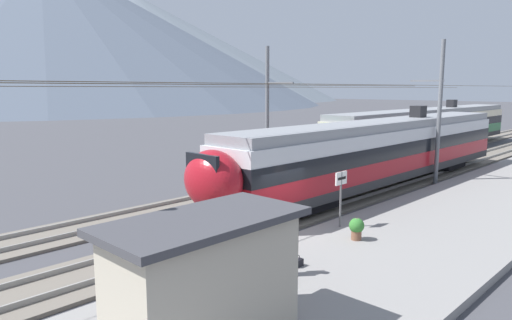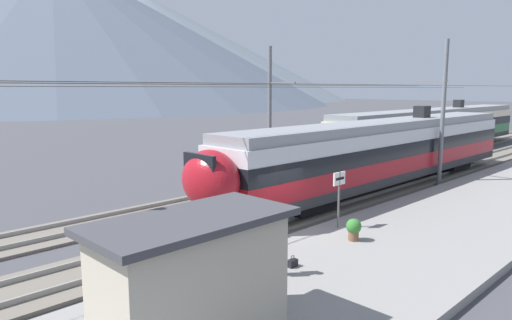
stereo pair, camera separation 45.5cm
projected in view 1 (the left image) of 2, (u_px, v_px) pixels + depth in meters
The scene contains 15 objects.
ground_plane at pixel (279, 233), 18.19m from camera, with size 400.00×400.00×0.00m, color #424247.
platform_slab at pixel (378, 257), 15.22m from camera, with size 120.00×6.67×0.29m, color gray.
track_near at pixel (257, 225), 19.03m from camera, with size 120.00×3.00×0.28m.
track_far at pixel (187, 206), 22.20m from camera, with size 120.00×3.00×0.28m.
train_near_platform at pixel (382, 150), 25.81m from camera, with size 26.12×2.85×4.27m.
train_far_track at pixel (428, 127), 40.57m from camera, with size 30.79×2.89×4.27m.
catenary_mast_mid at pixel (437, 111), 26.84m from camera, with size 49.14×1.98×8.33m.
catenary_mast_far_side at pixel (269, 111), 28.22m from camera, with size 49.14×2.17×8.10m.
platform_sign at pixel (341, 187), 17.86m from camera, with size 0.70×0.08×2.17m.
passenger_walking at pixel (281, 243), 13.29m from camera, with size 0.53×0.22×1.69m.
handbag_beside_passenger at pixel (298, 263), 14.04m from camera, with size 0.32×0.18×0.36m.
potted_plant_platform_edge at pixel (357, 227), 16.48m from camera, with size 0.54×0.54×0.79m.
platform_shelter at pixel (205, 278), 9.76m from camera, with size 4.36×2.19×2.71m.
mountain_central_peak at pixel (45, 29), 165.18m from camera, with size 194.26×194.26×52.48m, color #515B6B.
mountain_right_ridge at pixel (133, 47), 232.68m from camera, with size 202.66×202.66×52.08m, color slate.
Camera 1 is at (-13.25, -11.54, 5.61)m, focal length 32.73 mm.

